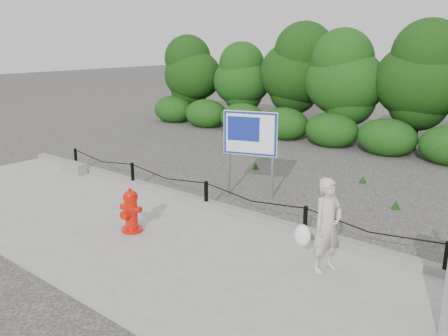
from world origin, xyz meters
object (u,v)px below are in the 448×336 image
at_px(concrete_block, 74,167).
at_px(advertising_sign, 250,137).
at_px(fire_hydrant, 131,211).
at_px(pedestrian, 326,226).

distance_m(concrete_block, advertising_sign, 5.32).
distance_m(fire_hydrant, pedestrian, 3.76).
distance_m(fire_hydrant, concrete_block, 4.87).
height_order(fire_hydrant, concrete_block, fire_hydrant).
xyz_separation_m(fire_hydrant, pedestrian, (3.62, 0.97, 0.34)).
xyz_separation_m(pedestrian, concrete_block, (-8.17, 0.72, -0.62)).
relative_size(pedestrian, advertising_sign, 0.74).
height_order(fire_hydrant, pedestrian, pedestrian).
height_order(pedestrian, concrete_block, pedestrian).
bearing_deg(advertising_sign, fire_hydrant, -116.45).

